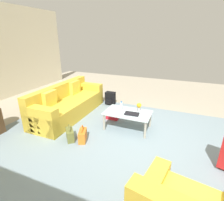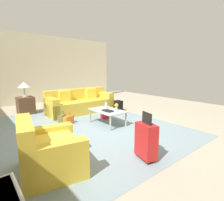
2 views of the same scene
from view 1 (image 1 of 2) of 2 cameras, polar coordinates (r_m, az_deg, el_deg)
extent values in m
plane|color=#A89E89|center=(3.77, 8.56, -13.51)|extent=(12.00, 12.00, 0.00)
cube|color=gray|center=(3.76, -1.35, -13.20)|extent=(5.20, 4.40, 0.01)
cube|color=gold|center=(4.96, -13.57, -2.24)|extent=(0.88, 2.40, 0.45)
cube|color=gold|center=(5.08, -16.75, 0.38)|extent=(0.22, 2.40, 0.84)
cube|color=gold|center=(5.77, -7.46, 2.46)|extent=(0.88, 0.24, 0.65)
cube|color=gold|center=(4.18, -22.29, -6.13)|extent=(0.88, 0.24, 0.65)
cube|color=yellow|center=(5.33, -12.04, 4.11)|extent=(0.12, 0.40, 0.40)
cube|color=yellow|center=(4.53, -19.65, 0.44)|extent=(0.15, 0.40, 0.41)
cube|color=gold|center=(2.36, 12.10, -29.44)|extent=(0.35, 0.89, 0.60)
cube|color=silver|center=(4.08, 5.18, -3.98)|extent=(1.06, 0.65, 0.02)
cylinder|color=#ADA899|center=(3.84, 10.78, -9.50)|extent=(0.05, 0.05, 0.39)
cylinder|color=#ADA899|center=(4.10, -2.58, -7.06)|extent=(0.05, 0.05, 0.39)
cylinder|color=#ADA899|center=(4.32, 12.36, -6.06)|extent=(0.05, 0.05, 0.39)
cylinder|color=#ADA899|center=(4.55, 0.36, -4.11)|extent=(0.05, 0.05, 0.39)
cylinder|color=silver|center=(4.19, 3.04, -1.76)|extent=(0.06, 0.06, 0.18)
cylinder|color=#2D6BBC|center=(4.15, 3.06, -0.46)|extent=(0.04, 0.04, 0.02)
cube|color=black|center=(3.97, 6.50, -4.33)|extent=(0.33, 0.20, 0.03)
cylinder|color=#B2B7BC|center=(4.14, 8.75, -2.86)|extent=(0.07, 0.07, 0.10)
sphere|color=gold|center=(4.10, 8.82, -1.58)|extent=(0.11, 0.11, 0.11)
cylinder|color=black|center=(3.64, 31.93, -17.69)|extent=(0.03, 0.05, 0.05)
cube|color=orange|center=(3.78, -9.56, -11.28)|extent=(0.25, 0.35, 0.24)
torus|color=orange|center=(3.71, -9.69, -9.43)|extent=(0.09, 0.19, 0.20)
cube|color=red|center=(4.62, 0.08, -4.77)|extent=(0.33, 0.15, 0.24)
torus|color=red|center=(4.56, 0.08, -3.18)|extent=(0.20, 0.03, 0.20)
cube|color=olive|center=(3.86, -13.56, -10.83)|extent=(0.32, 0.33, 0.24)
torus|color=olive|center=(3.79, -13.74, -9.01)|extent=(0.15, 0.16, 0.20)
cube|color=black|center=(5.61, -0.56, 0.77)|extent=(0.30, 0.20, 0.40)
cube|color=black|center=(5.54, -1.05, -0.39)|extent=(0.21, 0.06, 0.18)
camera|label=2|loc=(2.86, 95.99, -13.34)|focal=28.00mm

